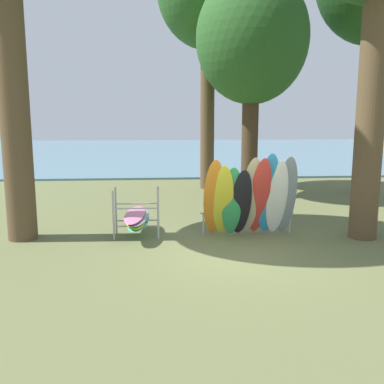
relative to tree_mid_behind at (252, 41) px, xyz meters
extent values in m
plane|color=#60663D|center=(-1.61, -6.56, -5.76)|extent=(80.00, 80.00, 0.00)
cube|color=slate|center=(-1.61, 22.94, -5.71)|extent=(80.00, 36.00, 0.10)
cylinder|color=brown|center=(-6.85, -5.19, -2.07)|extent=(0.71, 0.71, 7.37)
cylinder|color=brown|center=(1.74, -5.74, -2.34)|extent=(0.68, 0.68, 6.83)
cylinder|color=#42301E|center=(0.00, 0.00, -3.48)|extent=(0.61, 0.61, 4.55)
ellipsoid|color=#285623|center=(0.00, 0.00, 0.08)|extent=(4.07, 4.07, 4.68)
cylinder|color=brown|center=(-1.35, 2.32, -2.34)|extent=(0.59, 0.59, 6.84)
cylinder|color=#42301E|center=(4.67, 0.39, -2.33)|extent=(0.56, 0.56, 6.85)
ellipsoid|color=orange|center=(-2.04, -5.48, -4.73)|extent=(0.56, 1.05, 2.05)
ellipsoid|color=yellow|center=(-1.81, -5.48, -4.80)|extent=(0.59, 0.98, 1.90)
ellipsoid|color=#339E56|center=(-1.58, -5.47, -4.83)|extent=(0.57, 0.79, 1.84)
ellipsoid|color=black|center=(-1.35, -5.47, -4.86)|extent=(0.53, 0.81, 1.78)
ellipsoid|color=#C6B289|center=(-1.11, -5.46, -4.71)|extent=(0.56, 0.99, 2.09)
ellipsoid|color=red|center=(-0.88, -5.46, -4.72)|extent=(0.52, 1.06, 2.08)
ellipsoid|color=#2D8ED1|center=(-0.65, -5.45, -4.66)|extent=(0.60, 1.00, 2.18)
ellipsoid|color=white|center=(-0.42, -5.45, -4.75)|extent=(0.57, 0.88, 2.00)
ellipsoid|color=gray|center=(-0.19, -5.44, -4.71)|extent=(0.58, 0.89, 2.10)
cylinder|color=#9EA0A5|center=(-2.26, -5.06, -5.48)|extent=(0.04, 0.04, 0.55)
cylinder|color=#9EA0A5|center=(0.03, -5.16, -5.48)|extent=(0.04, 0.04, 0.55)
cylinder|color=#9EA0A5|center=(-1.11, -5.11, -5.21)|extent=(2.45, 0.15, 0.04)
cylinder|color=#9EA0A5|center=(-4.54, -5.51, -5.13)|extent=(0.05, 0.05, 1.25)
cylinder|color=#9EA0A5|center=(-3.44, -5.51, -5.13)|extent=(0.05, 0.05, 1.25)
cylinder|color=#9EA0A5|center=(-4.54, -4.91, -5.13)|extent=(0.05, 0.05, 1.25)
cylinder|color=#9EA0A5|center=(-3.44, -4.91, -5.13)|extent=(0.05, 0.05, 1.25)
cylinder|color=#9EA0A5|center=(-3.99, -5.51, -5.41)|extent=(1.10, 0.04, 0.04)
cylinder|color=#9EA0A5|center=(-3.99, -5.51, -4.96)|extent=(1.10, 0.04, 0.04)
cylinder|color=#9EA0A5|center=(-3.99, -4.91, -5.41)|extent=(1.10, 0.04, 0.04)
cylinder|color=#9EA0A5|center=(-3.99, -4.91, -4.96)|extent=(1.10, 0.04, 0.04)
ellipsoid|color=#38B2AD|center=(-3.94, -5.21, -5.36)|extent=(0.64, 2.13, 0.06)
ellipsoid|color=yellow|center=(-4.02, -5.21, -5.30)|extent=(0.63, 2.13, 0.06)
ellipsoid|color=gray|center=(-3.94, -5.21, -5.24)|extent=(0.64, 2.13, 0.06)
ellipsoid|color=pink|center=(-4.03, -5.21, -5.18)|extent=(0.59, 2.12, 0.06)
camera|label=1|loc=(-3.38, -15.91, -2.74)|focal=39.96mm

